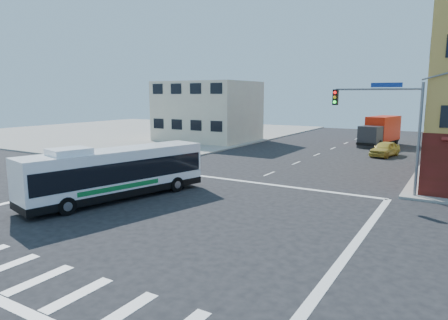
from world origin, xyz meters
The scene contains 7 objects.
ground centered at (0.00, 0.00, 0.00)m, with size 120.00×120.00×0.00m, color black.
sidewalk_nw centered at (-35.00, 35.00, 0.07)m, with size 50.00×50.00×0.15m, color gray.
building_west centered at (-17.02, 29.98, 4.01)m, with size 12.06×10.06×8.00m.
signal_mast_ne centered at (9.08, 10.62, 4.98)m, with size 7.91×1.13×8.07m.
transit_bus centered at (-4.67, 1.15, 1.65)m, with size 5.10×11.63×3.37m.
box_truck centered at (4.22, 36.36, 1.75)m, with size 3.83×8.30×3.60m.
parked_car centered at (6.29, 27.61, 0.77)m, with size 1.82×4.53×1.54m, color gold.
Camera 1 is at (13.04, -15.71, 6.27)m, focal length 32.00 mm.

